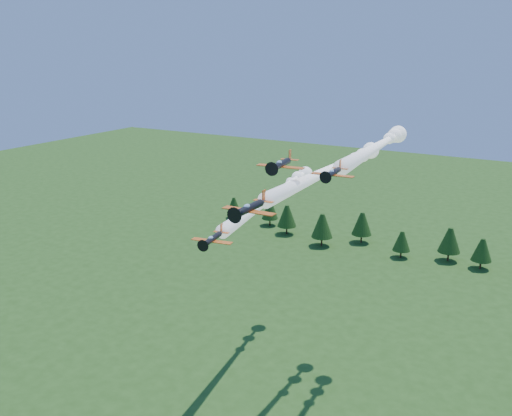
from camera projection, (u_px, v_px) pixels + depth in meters
The scene contains 5 objects.
plane_lead at pixel (334, 167), 111.17m from camera, with size 8.47×60.35×3.70m.
plane_left at pixel (277, 192), 127.11m from camera, with size 14.12×60.45×3.70m.
plane_right at pixel (380, 145), 109.82m from camera, with size 7.85×49.31×3.70m.
plane_slot at pixel (281, 164), 97.29m from camera, with size 8.48×9.20×2.97m.
treeline at pixel (413, 236), 195.89m from camera, with size 163.31×20.08×11.97m.
Camera 1 is at (42.67, -78.02, 70.50)m, focal length 40.00 mm.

